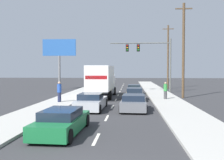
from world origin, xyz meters
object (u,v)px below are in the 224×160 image
at_px(car_gray, 134,103).
at_px(traffic_signal_mast, 146,53).
at_px(utility_pole_mid, 183,50).
at_px(roadside_billboard, 59,53).
at_px(car_yellow, 134,90).
at_px(utility_pole_far, 168,56).
at_px(car_green, 62,122).
at_px(car_tan, 134,94).
at_px(pedestrian_near_corner, 59,92).
at_px(box_truck, 102,80).
at_px(pedestrian_mid_block, 165,91).
at_px(car_silver, 91,102).

bearing_deg(car_gray, traffic_signal_mast, 83.39).
height_order(utility_pole_mid, roadside_billboard, utility_pole_mid).
bearing_deg(car_yellow, roadside_billboard, 150.67).
bearing_deg(utility_pole_far, car_green, -107.01).
bearing_deg(utility_pole_far, utility_pole_mid, -91.72).
height_order(traffic_signal_mast, utility_pole_mid, utility_pole_mid).
height_order(car_green, car_tan, car_tan).
height_order(traffic_signal_mast, roadside_billboard, roadside_billboard).
relative_size(utility_pole_far, pedestrian_near_corner, 5.57).
relative_size(box_truck, car_green, 1.88).
xyz_separation_m(utility_pole_far, pedestrian_near_corner, (-12.65, -19.86, -4.27)).
xyz_separation_m(car_green, pedestrian_mid_block, (6.80, 14.11, 0.43)).
xyz_separation_m(car_green, roadside_billboard, (-7.83, 27.32, 5.22)).
xyz_separation_m(car_green, utility_pole_mid, (8.99, 16.34, 4.72)).
bearing_deg(utility_pole_far, car_silver, -111.45).
bearing_deg(pedestrian_mid_block, car_gray, -115.70).
height_order(box_truck, pedestrian_mid_block, box_truck).
distance_m(car_yellow, utility_pole_mid, 8.39).
bearing_deg(car_gray, pedestrian_near_corner, 151.47).
xyz_separation_m(car_green, car_tan, (3.68, 14.21, 0.01)).
bearing_deg(pedestrian_near_corner, traffic_signal_mast, 55.02).
height_order(car_gray, traffic_signal_mast, traffic_signal_mast).
relative_size(car_green, car_yellow, 1.09).
bearing_deg(car_gray, car_tan, 88.65).
distance_m(car_silver, pedestrian_mid_block, 9.31).
bearing_deg(traffic_signal_mast, box_truck, -126.81).
distance_m(car_tan, roadside_billboard, 18.20).
relative_size(car_yellow, car_gray, 1.01).
xyz_separation_m(utility_pole_mid, roadside_billboard, (-16.82, 10.97, 0.51)).
height_order(car_green, utility_pole_far, utility_pole_far).
bearing_deg(utility_pole_mid, car_green, -118.82).
bearing_deg(box_truck, car_tan, -28.98).
xyz_separation_m(car_tan, utility_pole_mid, (5.31, 2.13, 4.71)).
bearing_deg(car_tan, utility_pole_mid, 21.84).
bearing_deg(car_silver, pedestrian_mid_block, 45.34).
relative_size(box_truck, car_gray, 2.09).
bearing_deg(box_truck, roadside_billboard, 125.50).
height_order(car_yellow, traffic_signal_mast, traffic_signal_mast).
xyz_separation_m(car_silver, traffic_signal_mast, (5.10, 15.72, 4.85)).
bearing_deg(car_green, car_gray, 64.26).
height_order(car_green, pedestrian_mid_block, pedestrian_mid_block).
distance_m(box_truck, car_yellow, 6.05).
xyz_separation_m(car_yellow, car_tan, (-0.04, -6.61, 0.03)).
distance_m(car_green, traffic_signal_mast, 24.32).
distance_m(box_truck, utility_pole_far, 17.67).
height_order(car_tan, utility_pole_mid, utility_pole_mid).
bearing_deg(car_silver, car_yellow, 75.46).
height_order(car_silver, pedestrian_near_corner, pedestrian_near_corner).
relative_size(car_silver, traffic_signal_mast, 0.57).
bearing_deg(utility_pole_far, pedestrian_near_corner, -122.49).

